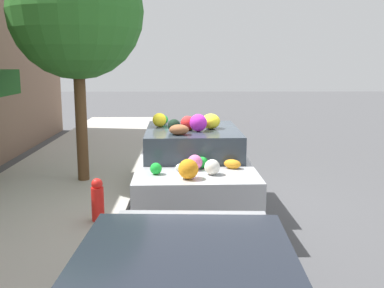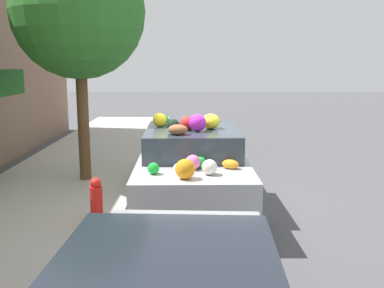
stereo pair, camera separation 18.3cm
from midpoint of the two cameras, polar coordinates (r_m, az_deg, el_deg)
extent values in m
plane|color=#4C4C4F|center=(8.51, -1.00, -7.62)|extent=(60.00, 60.00, 0.00)
cube|color=#B2ADA3|center=(8.92, -18.75, -6.92)|extent=(24.00, 3.20, 0.12)
cylinder|color=brown|center=(9.78, -14.41, 2.85)|extent=(0.24, 0.24, 2.55)
sphere|color=#2D7228|center=(9.74, -15.04, 15.95)|extent=(2.73, 2.73, 2.73)
cylinder|color=red|center=(7.42, -12.58, -7.45)|extent=(0.20, 0.20, 0.55)
sphere|color=red|center=(7.32, -12.68, -4.96)|extent=(0.18, 0.18, 0.18)
cube|color=#B7BABF|center=(8.32, -0.63, -3.27)|extent=(4.57, 1.97, 0.70)
cube|color=#333D47|center=(8.02, -0.60, 0.39)|extent=(2.08, 1.68, 0.45)
cylinder|color=black|center=(9.78, -5.86, -3.31)|extent=(0.63, 0.20, 0.63)
cylinder|color=black|center=(9.82, 4.11, -3.22)|extent=(0.63, 0.20, 0.63)
cylinder|color=black|center=(7.10, -7.25, -8.77)|extent=(0.63, 0.20, 0.63)
cylinder|color=black|center=(7.16, 6.60, -8.60)|extent=(0.63, 0.20, 0.63)
ellipsoid|color=pink|center=(9.86, -3.66, 1.71)|extent=(0.46, 0.38, 0.25)
sphere|color=orange|center=(6.32, -1.30, -3.20)|extent=(0.30, 0.30, 0.29)
ellipsoid|color=white|center=(6.79, -2.25, -2.97)|extent=(0.20, 0.21, 0.11)
sphere|color=red|center=(9.49, -4.45, 1.20)|extent=(0.27, 0.27, 0.20)
sphere|color=pink|center=(6.84, -0.39, -2.34)|extent=(0.26, 0.26, 0.23)
ellipsoid|color=purple|center=(9.72, -3.24, 1.18)|extent=(0.22, 0.24, 0.12)
sphere|color=red|center=(7.78, -1.22, 2.67)|extent=(0.30, 0.30, 0.25)
ellipsoid|color=purple|center=(9.35, -2.24, 0.98)|extent=(0.27, 0.29, 0.17)
sphere|color=#B127B6|center=(7.64, 0.12, 2.72)|extent=(0.35, 0.35, 0.30)
sphere|color=purple|center=(9.14, 1.08, 0.75)|extent=(0.17, 0.17, 0.17)
sphere|color=blue|center=(10.00, 0.83, 2.01)|extent=(0.38, 0.38, 0.30)
ellipsoid|color=orange|center=(7.79, -0.93, 2.58)|extent=(0.30, 0.31, 0.22)
ellipsoid|color=yellow|center=(7.94, 1.75, 2.90)|extent=(0.46, 0.42, 0.27)
ellipsoid|color=brown|center=(7.31, -2.37, 1.83)|extent=(0.27, 0.34, 0.17)
ellipsoid|color=green|center=(6.95, 0.53, -2.36)|extent=(0.26, 0.26, 0.18)
sphere|color=yellow|center=(8.20, -4.79, 3.06)|extent=(0.34, 0.34, 0.25)
sphere|color=green|center=(8.55, -4.23, 3.10)|extent=(0.20, 0.20, 0.17)
sphere|color=green|center=(6.60, -5.39, -3.13)|extent=(0.23, 0.23, 0.17)
sphere|color=black|center=(7.62, -2.99, 2.37)|extent=(0.25, 0.25, 0.22)
sphere|color=white|center=(6.55, 1.78, -2.95)|extent=(0.27, 0.27, 0.23)
ellipsoid|color=orange|center=(6.95, 4.39, -2.55)|extent=(0.27, 0.32, 0.14)
camera|label=1|loc=(0.09, -90.64, -0.12)|focal=42.00mm
camera|label=2|loc=(0.09, 89.36, 0.12)|focal=42.00mm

